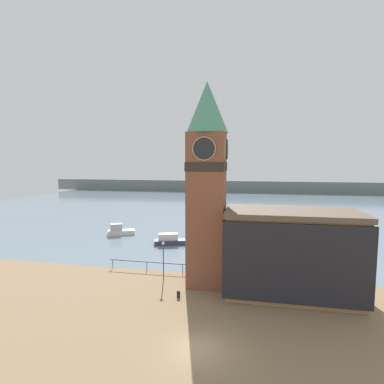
{
  "coord_description": "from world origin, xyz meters",
  "views": [
    {
      "loc": [
        3.41,
        -19.29,
        12.82
      ],
      "look_at": [
        -2.06,
        8.42,
        10.08
      ],
      "focal_mm": 28.0,
      "sensor_mm": 36.0,
      "label": 1
    }
  ],
  "objects_px": {
    "pier_building": "(291,252)",
    "boat_near": "(174,240)",
    "clock_tower": "(207,179)",
    "mooring_bollard_near": "(178,294)",
    "lamp_post": "(163,254)",
    "boat_far": "(120,231)"
  },
  "relations": [
    {
      "from": "boat_far",
      "to": "mooring_bollard_near",
      "type": "distance_m",
      "value": 27.8
    },
    {
      "from": "clock_tower",
      "to": "boat_far",
      "type": "relative_size",
      "value": 4.17
    },
    {
      "from": "clock_tower",
      "to": "pier_building",
      "type": "distance_m",
      "value": 10.96
    },
    {
      "from": "pier_building",
      "to": "boat_near",
      "type": "height_order",
      "value": "pier_building"
    },
    {
      "from": "pier_building",
      "to": "lamp_post",
      "type": "relative_size",
      "value": 3.0
    },
    {
      "from": "boat_far",
      "to": "mooring_bollard_near",
      "type": "height_order",
      "value": "boat_far"
    },
    {
      "from": "clock_tower",
      "to": "mooring_bollard_near",
      "type": "height_order",
      "value": "clock_tower"
    },
    {
      "from": "mooring_bollard_near",
      "to": "lamp_post",
      "type": "distance_m",
      "value": 5.47
    },
    {
      "from": "mooring_bollard_near",
      "to": "lamp_post",
      "type": "bearing_deg",
      "value": 123.76
    },
    {
      "from": "clock_tower",
      "to": "boat_near",
      "type": "height_order",
      "value": "clock_tower"
    },
    {
      "from": "clock_tower",
      "to": "pier_building",
      "type": "relative_size",
      "value": 1.65
    },
    {
      "from": "boat_far",
      "to": "lamp_post",
      "type": "distance_m",
      "value": 23.1
    },
    {
      "from": "pier_building",
      "to": "boat_near",
      "type": "bearing_deg",
      "value": 135.86
    },
    {
      "from": "boat_far",
      "to": "mooring_bollard_near",
      "type": "bearing_deg",
      "value": -78.89
    },
    {
      "from": "boat_near",
      "to": "mooring_bollard_near",
      "type": "distance_m",
      "value": 18.97
    },
    {
      "from": "pier_building",
      "to": "boat_near",
      "type": "distance_m",
      "value": 22.26
    },
    {
      "from": "boat_near",
      "to": "boat_far",
      "type": "height_order",
      "value": "boat_far"
    },
    {
      "from": "clock_tower",
      "to": "boat_far",
      "type": "distance_m",
      "value": 28.3
    },
    {
      "from": "boat_near",
      "to": "lamp_post",
      "type": "relative_size",
      "value": 1.66
    },
    {
      "from": "mooring_bollard_near",
      "to": "boat_far",
      "type": "bearing_deg",
      "value": 126.01
    },
    {
      "from": "clock_tower",
      "to": "boat_near",
      "type": "xyz_separation_m",
      "value": [
        -7.37,
        14.46,
        -10.54
      ]
    },
    {
      "from": "boat_near",
      "to": "lamp_post",
      "type": "bearing_deg",
      "value": -96.66
    }
  ]
}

